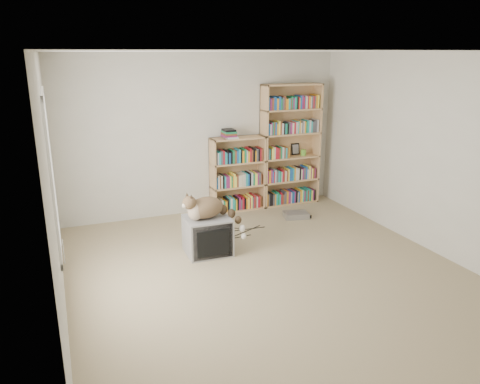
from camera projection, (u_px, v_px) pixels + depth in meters
name	position (u px, v px, depth m)	size (l,w,h in m)	color
floor	(270.00, 274.00, 5.46)	(4.50, 5.00, 0.01)	tan
wall_back	(203.00, 135.00, 7.33)	(4.50, 0.02, 2.50)	beige
wall_front	(449.00, 262.00, 2.88)	(4.50, 0.02, 2.50)	beige
wall_left	(52.00, 193.00, 4.30)	(0.02, 5.00, 2.50)	beige
wall_right	(433.00, 155.00, 5.91)	(0.02, 5.00, 2.50)	beige
ceiling	(275.00, 51.00, 4.75)	(4.50, 5.00, 0.02)	white
window	(51.00, 172.00, 4.44)	(0.02, 1.22, 1.52)	white
crt_tv	(207.00, 235.00, 5.99)	(0.57, 0.52, 0.48)	gray
cat	(211.00, 211.00, 5.88)	(0.80, 0.52, 0.59)	#342315
bookcase_tall	(290.00, 149.00, 7.81)	(1.00, 0.30, 2.01)	tan
bookcase_short	(237.00, 177.00, 7.59)	(0.87, 0.30, 1.20)	tan
book_stack	(230.00, 134.00, 7.30)	(0.20, 0.26, 0.14)	#A61623
green_mug	(303.00, 152.00, 7.91)	(0.09, 0.09, 0.10)	#60AB31
framed_print	(295.00, 149.00, 7.95)	(0.14, 0.01, 0.19)	black
dvd_player	(296.00, 215.00, 7.34)	(0.37, 0.27, 0.08)	#9F9FA3
wall_outlet	(61.00, 239.00, 5.65)	(0.01, 0.08, 0.13)	silver
floor_cables	(237.00, 231.00, 6.79)	(1.20, 0.70, 0.01)	black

